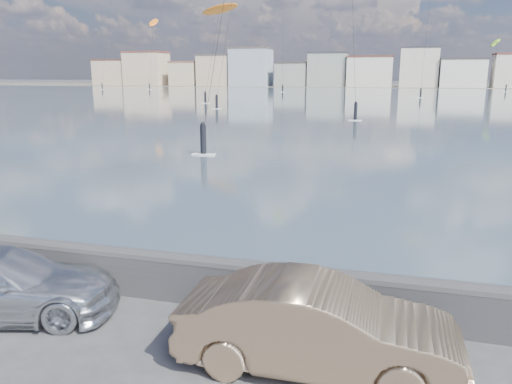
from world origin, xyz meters
TOP-DOWN VIEW (x-y plane):
  - ground at (0.00, 0.00)m, footprint 700.00×700.00m
  - bay_water at (0.00, 91.50)m, footprint 500.00×177.00m
  - far_shore_strip at (0.00, 200.00)m, footprint 500.00×60.00m
  - seawall at (0.00, 2.70)m, footprint 400.00×0.36m
  - far_buildings at (1.31, 186.00)m, footprint 240.79×13.26m
  - car_champagne at (2.91, 0.93)m, footprint 4.65×1.71m
  - kitesurfer_9 at (-73.35, 147.89)m, footprint 6.68×16.95m
  - kitesurfer_13 at (-26.91, 80.66)m, footprint 8.75×12.26m
  - kitesurfer_14 at (30.86, 158.13)m, footprint 5.04×20.17m

SIDE VIEW (x-z plane):
  - ground at x=0.00m, z-range 0.00..0.00m
  - bay_water at x=0.00m, z-range 0.01..0.01m
  - far_shore_strip at x=0.00m, z-range 0.01..0.01m
  - seawall at x=0.00m, z-range 0.04..1.12m
  - car_champagne at x=2.91m, z-range 0.00..1.52m
  - far_buildings at x=1.31m, z-range -1.27..13.33m
  - kitesurfer_14 at x=30.86m, z-range 5.54..21.14m
  - kitesurfer_13 at x=-26.91m, z-range 7.00..24.04m
  - kitesurfer_9 at x=-73.35m, z-range 9.14..32.09m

